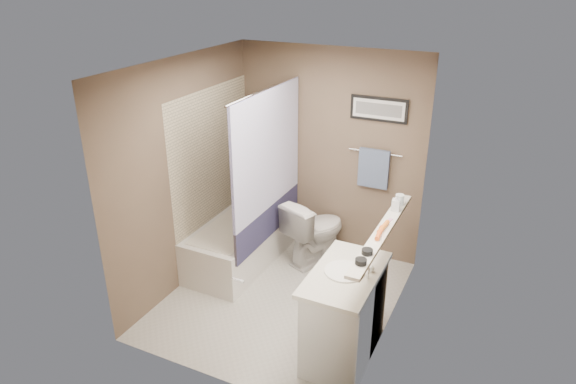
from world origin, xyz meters
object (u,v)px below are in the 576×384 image
at_px(glass_jar, 400,200).
at_px(soap_bottle, 396,202).
at_px(toilet, 315,230).
at_px(candle_bowl_near, 361,261).
at_px(vanity, 344,316).
at_px(hair_brush_back, 383,227).
at_px(candle_bowl_far, 367,252).
at_px(bathtub, 241,242).
at_px(hair_brush_front, 379,233).

height_order(glass_jar, soap_bottle, soap_bottle).
distance_m(toilet, candle_bowl_near, 2.04).
height_order(vanity, hair_brush_back, hair_brush_back).
xyz_separation_m(vanity, candle_bowl_far, (0.19, -0.09, 0.73)).
bearing_deg(glass_jar, toilet, 156.43).
distance_m(bathtub, candle_bowl_far, 2.25).
bearing_deg(candle_bowl_far, toilet, 125.41).
distance_m(candle_bowl_near, hair_brush_back, 0.61).
xyz_separation_m(candle_bowl_near, glass_jar, (0.00, 1.15, 0.03)).
distance_m(bathtub, vanity, 1.87).
relative_size(hair_brush_front, soap_bottle, 1.35).
distance_m(bathtub, glass_jar, 2.01).
height_order(vanity, candle_bowl_near, candle_bowl_near).
relative_size(vanity, soap_bottle, 5.52).
bearing_deg(toilet, hair_brush_back, 157.80).
height_order(hair_brush_back, soap_bottle, soap_bottle).
bearing_deg(soap_bottle, glass_jar, 90.00).
distance_m(candle_bowl_far, glass_jar, 1.00).
xyz_separation_m(candle_bowl_near, soap_bottle, (0.00, 1.02, 0.06)).
bearing_deg(glass_jar, vanity, -101.51).
bearing_deg(glass_jar, candle_bowl_far, -90.00).
relative_size(toilet, soap_bottle, 4.76).
relative_size(candle_bowl_near, hair_brush_front, 0.41).
bearing_deg(vanity, glass_jar, 77.04).
height_order(toilet, candle_bowl_far, candle_bowl_far).
bearing_deg(toilet, hair_brush_front, 154.57).
height_order(hair_brush_front, glass_jar, glass_jar).
bearing_deg(candle_bowl_far, soap_bottle, 90.00).
relative_size(candle_bowl_far, hair_brush_back, 0.41).
bearing_deg(hair_brush_front, vanity, -126.99).
bearing_deg(hair_brush_back, bathtub, 161.43).
bearing_deg(glass_jar, hair_brush_back, -90.00).
relative_size(bathtub, candle_bowl_far, 16.67).
bearing_deg(hair_brush_back, toilet, 135.98).
xyz_separation_m(bathtub, candle_bowl_near, (1.79, -1.21, 0.89)).
distance_m(toilet, glass_jar, 1.36).
bearing_deg(hair_brush_back, hair_brush_front, -90.00).
relative_size(bathtub, glass_jar, 15.00).
relative_size(bathtub, toilet, 1.93).
distance_m(toilet, hair_brush_back, 1.61).
relative_size(hair_brush_back, glass_jar, 2.20).
bearing_deg(candle_bowl_far, bathtub, 149.50).
bearing_deg(hair_brush_back, vanity, -116.92).
xyz_separation_m(candle_bowl_near, candle_bowl_far, (0.00, 0.16, 0.00)).
height_order(vanity, soap_bottle, soap_bottle).
relative_size(candle_bowl_near, hair_brush_back, 0.41).
distance_m(hair_brush_front, hair_brush_back, 0.12).
height_order(vanity, candle_bowl_far, candle_bowl_far).
bearing_deg(vanity, hair_brush_back, 61.62).
bearing_deg(hair_brush_front, glass_jar, 90.00).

